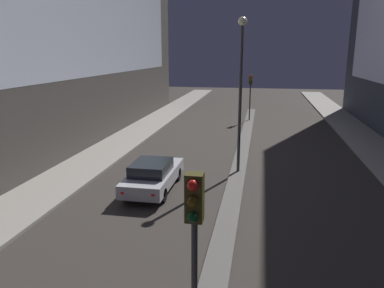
{
  "coord_description": "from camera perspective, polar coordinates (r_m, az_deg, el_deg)",
  "views": [
    {
      "loc": [
        1.11,
        -2.19,
        6.37
      ],
      "look_at": [
        -3.26,
        21.1,
        0.5
      ],
      "focal_mm": 35.0,
      "sensor_mm": 36.0,
      "label": 1
    }
  ],
  "objects": [
    {
      "name": "traffic_light_near",
      "position": [
        6.97,
        0.33,
        -13.2
      ],
      "size": [
        0.32,
        0.42,
        4.17
      ],
      "color": "#383838",
      "rests_on": "median_strip"
    },
    {
      "name": "car_left_lane",
      "position": [
        17.71,
        -5.96,
        -4.69
      ],
      "size": [
        1.9,
        4.73,
        1.45
      ],
      "color": "#B2B2B7",
      "rests_on": "ground"
    },
    {
      "name": "median_strip",
      "position": [
        23.57,
        7.55,
        -1.75
      ],
      "size": [
        0.83,
        38.98,
        0.11
      ],
      "color": "#56544F",
      "rests_on": "ground"
    },
    {
      "name": "street_lamp",
      "position": [
        19.41,
        7.46,
        10.11
      ],
      "size": [
        0.45,
        0.45,
        7.92
      ],
      "color": "#383838",
      "rests_on": "median_strip"
    },
    {
      "name": "traffic_light_mid",
      "position": [
        35.27,
        8.89,
        8.57
      ],
      "size": [
        0.32,
        0.42,
        4.17
      ],
      "color": "#383838",
      "rests_on": "median_strip"
    }
  ]
}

